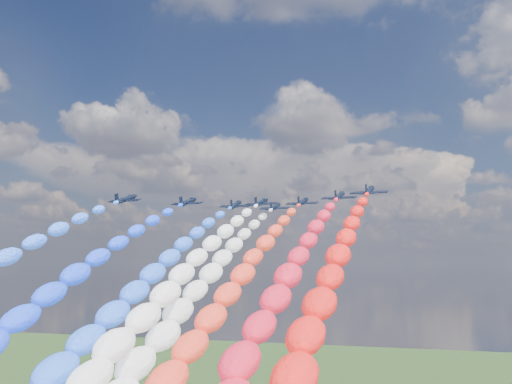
% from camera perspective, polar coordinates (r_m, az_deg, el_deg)
% --- Properties ---
extents(jet_0, '(9.67, 12.81, 5.87)m').
position_cam_1_polar(jet_0, '(166.76, -12.28, -0.68)').
color(jet_0, black).
extents(jet_1, '(9.41, 12.63, 5.87)m').
position_cam_1_polar(jet_1, '(171.34, -6.49, -0.95)').
color(jet_1, black).
extents(trail_1, '(6.20, 109.86, 51.09)m').
position_cam_1_polar(trail_1, '(121.10, -17.84, -9.53)').
color(trail_1, '#1C44FF').
extents(jet_2, '(9.58, 12.75, 5.87)m').
position_cam_1_polar(jet_2, '(178.32, -1.94, -1.22)').
color(jet_2, black).
extents(trail_2, '(6.20, 109.86, 51.09)m').
position_cam_1_polar(trail_2, '(125.62, -10.83, -9.63)').
color(trail_2, blue).
extents(jet_3, '(9.67, 12.81, 5.87)m').
position_cam_1_polar(jet_3, '(171.50, 0.49, -1.00)').
color(jet_3, black).
extents(trail_3, '(6.20, 109.86, 51.09)m').
position_cam_1_polar(trail_3, '(117.76, -7.81, -9.88)').
color(trail_3, white).
extents(jet_4, '(9.04, 12.36, 5.87)m').
position_cam_1_polar(jet_4, '(184.77, 1.83, -1.42)').
color(jet_4, black).
extents(trail_4, '(6.20, 109.86, 51.09)m').
position_cam_1_polar(trail_4, '(130.42, -5.06, -9.62)').
color(trail_4, white).
extents(jet_5, '(9.44, 12.65, 5.87)m').
position_cam_1_polar(jet_5, '(170.42, 4.45, -0.94)').
color(jet_5, black).
extents(trail_5, '(6.20, 109.86, 51.09)m').
position_cam_1_polar(trail_5, '(115.17, -2.01, -10.01)').
color(trail_5, '#F73C28').
extents(jet_6, '(9.54, 12.72, 5.87)m').
position_cam_1_polar(jet_6, '(157.20, 7.90, -0.40)').
color(jet_6, black).
extents(trail_6, '(6.20, 109.86, 51.09)m').
position_cam_1_polar(trail_6, '(100.94, 2.54, -10.45)').
color(trail_6, red).
extents(jet_7, '(9.51, 12.70, 5.87)m').
position_cam_1_polar(jet_7, '(146.78, 10.70, 0.11)').
color(jet_7, black).
extents(trail_7, '(6.20, 109.86, 51.09)m').
position_cam_1_polar(trail_7, '(89.88, 6.52, -10.85)').
color(trail_7, red).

